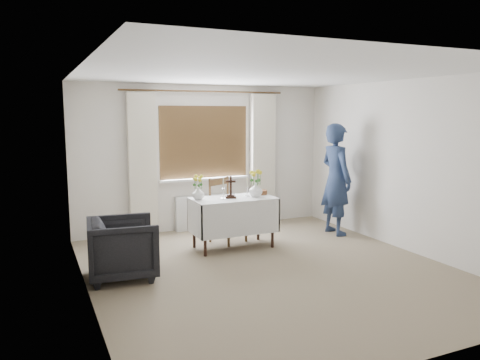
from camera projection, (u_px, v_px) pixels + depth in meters
name	position (u px, v px, depth m)	size (l,w,h in m)	color
ground	(271.00, 270.00, 6.06)	(5.00, 5.00, 0.00)	gray
altar_table	(233.00, 223.00, 7.02)	(1.24, 0.64, 0.76)	white
wooden_chair	(228.00, 210.00, 7.33)	(0.47, 0.47, 1.01)	#4F361B
armchair	(123.00, 248.00, 5.73)	(0.80, 0.82, 0.75)	black
person	(336.00, 179.00, 7.78)	(0.68, 0.44, 1.85)	navy
radiator	(206.00, 212.00, 8.20)	(1.10, 0.10, 0.60)	silver
wooden_cross	(231.00, 187.00, 6.93)	(0.16, 0.11, 0.34)	black
candlestick_left	(223.00, 188.00, 6.87)	(0.09, 0.09, 0.32)	white
candlestick_right	(247.00, 187.00, 7.05)	(0.09, 0.09, 0.30)	white
flower_vase_left	(198.00, 193.00, 6.83)	(0.18, 0.18, 0.19)	white
flower_vase_right	(256.00, 190.00, 7.06)	(0.21, 0.21, 0.21)	white
wicker_basket	(261.00, 192.00, 7.27)	(0.18, 0.18, 0.07)	brown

